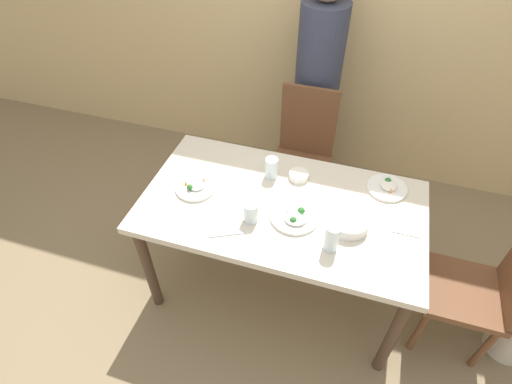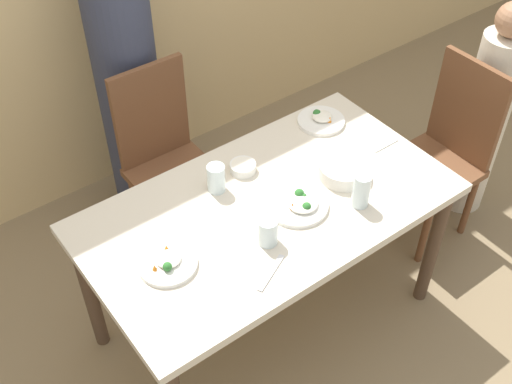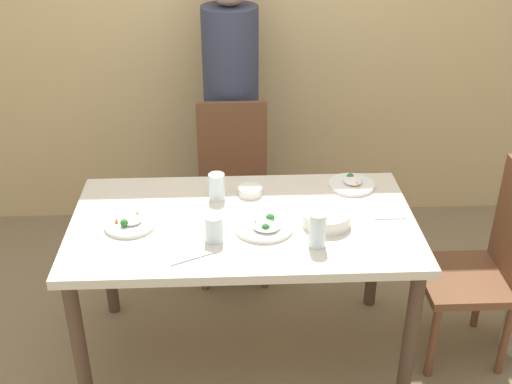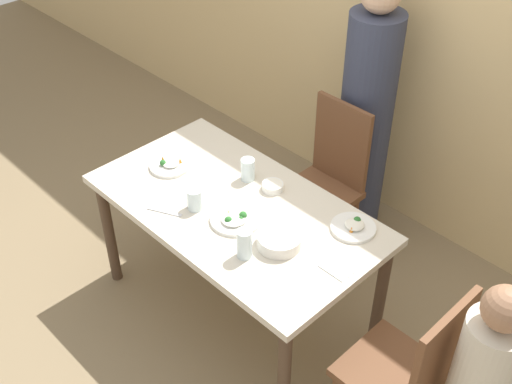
{
  "view_description": "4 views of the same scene",
  "coord_description": "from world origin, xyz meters",
  "px_view_note": "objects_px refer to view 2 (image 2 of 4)",
  "views": [
    {
      "loc": [
        0.3,
        -1.43,
        2.24
      ],
      "look_at": [
        -0.14,
        -0.01,
        0.8
      ],
      "focal_mm": 28.0,
      "sensor_mm": 36.0,
      "label": 1
    },
    {
      "loc": [
        -1.11,
        -1.4,
        2.51
      ],
      "look_at": [
        -0.13,
        -0.1,
        0.96
      ],
      "focal_mm": 45.0,
      "sensor_mm": 36.0,
      "label": 2
    },
    {
      "loc": [
        -0.05,
        -2.34,
        2.16
      ],
      "look_at": [
        0.06,
        0.1,
        0.83
      ],
      "focal_mm": 45.0,
      "sensor_mm": 36.0,
      "label": 3
    },
    {
      "loc": [
        1.8,
        -1.62,
        2.74
      ],
      "look_at": [
        0.13,
        0.01,
        0.9
      ],
      "focal_mm": 45.0,
      "sensor_mm": 36.0,
      "label": 4
    }
  ],
  "objects_px": {
    "chair_adult_spot": "(167,157)",
    "glass_water_tall": "(361,190)",
    "bowl_curry": "(344,170)",
    "plate_rice_adult": "(168,263)",
    "person_adult": "(128,81)",
    "person_child": "(484,119)",
    "chair_child_spot": "(444,150)"
  },
  "relations": [
    {
      "from": "chair_adult_spot",
      "to": "glass_water_tall",
      "type": "bearing_deg",
      "value": -71.41
    },
    {
      "from": "bowl_curry",
      "to": "glass_water_tall",
      "type": "relative_size",
      "value": 1.38
    },
    {
      "from": "plate_rice_adult",
      "to": "person_adult",
      "type": "bearing_deg",
      "value": 68.32
    },
    {
      "from": "chair_adult_spot",
      "to": "plate_rice_adult",
      "type": "xyz_separation_m",
      "value": [
        -0.44,
        -0.78,
        0.26
      ]
    },
    {
      "from": "plate_rice_adult",
      "to": "glass_water_tall",
      "type": "xyz_separation_m",
      "value": [
        0.76,
        -0.18,
        0.06
      ]
    },
    {
      "from": "person_adult",
      "to": "person_child",
      "type": "height_order",
      "value": "person_adult"
    },
    {
      "from": "person_adult",
      "to": "chair_child_spot",
      "type": "bearing_deg",
      "value": -44.31
    },
    {
      "from": "plate_rice_adult",
      "to": "chair_adult_spot",
      "type": "bearing_deg",
      "value": 60.81
    },
    {
      "from": "chair_child_spot",
      "to": "chair_adult_spot",
      "type": "bearing_deg",
      "value": -124.67
    },
    {
      "from": "chair_child_spot",
      "to": "glass_water_tall",
      "type": "distance_m",
      "value": 0.88
    },
    {
      "from": "chair_child_spot",
      "to": "bowl_curry",
      "type": "height_order",
      "value": "chair_child_spot"
    },
    {
      "from": "person_child",
      "to": "chair_child_spot",
      "type": "bearing_deg",
      "value": 180.0
    },
    {
      "from": "person_adult",
      "to": "person_child",
      "type": "relative_size",
      "value": 1.36
    },
    {
      "from": "chair_adult_spot",
      "to": "plate_rice_adult",
      "type": "relative_size",
      "value": 4.45
    },
    {
      "from": "chair_adult_spot",
      "to": "chair_child_spot",
      "type": "xyz_separation_m",
      "value": [
        1.12,
        -0.77,
        0.0
      ]
    },
    {
      "from": "person_adult",
      "to": "plate_rice_adult",
      "type": "relative_size",
      "value": 7.58
    },
    {
      "from": "bowl_curry",
      "to": "plate_rice_adult",
      "type": "relative_size",
      "value": 0.94
    },
    {
      "from": "person_child",
      "to": "person_adult",
      "type": "bearing_deg",
      "value": 141.96
    },
    {
      "from": "chair_adult_spot",
      "to": "glass_water_tall",
      "type": "xyz_separation_m",
      "value": [
        0.32,
        -0.97,
        0.32
      ]
    },
    {
      "from": "chair_child_spot",
      "to": "person_adult",
      "type": "xyz_separation_m",
      "value": [
        -1.12,
        1.09,
        0.26
      ]
    },
    {
      "from": "person_child",
      "to": "plate_rice_adult",
      "type": "distance_m",
      "value": 1.84
    },
    {
      "from": "chair_child_spot",
      "to": "bowl_curry",
      "type": "relative_size",
      "value": 4.7
    },
    {
      "from": "chair_adult_spot",
      "to": "person_adult",
      "type": "distance_m",
      "value": 0.41
    },
    {
      "from": "glass_water_tall",
      "to": "bowl_curry",
      "type": "bearing_deg",
      "value": 69.43
    },
    {
      "from": "person_child",
      "to": "bowl_curry",
      "type": "xyz_separation_m",
      "value": [
        -1.01,
        -0.03,
        0.22
      ]
    },
    {
      "from": "person_child",
      "to": "bowl_curry",
      "type": "bearing_deg",
      "value": -178.16
    },
    {
      "from": "chair_adult_spot",
      "to": "plate_rice_adult",
      "type": "bearing_deg",
      "value": -119.19
    },
    {
      "from": "bowl_curry",
      "to": "glass_water_tall",
      "type": "xyz_separation_m",
      "value": [
        -0.06,
        -0.16,
        0.04
      ]
    },
    {
      "from": "person_adult",
      "to": "person_child",
      "type": "bearing_deg",
      "value": -38.04
    },
    {
      "from": "chair_adult_spot",
      "to": "chair_child_spot",
      "type": "bearing_deg",
      "value": -34.67
    },
    {
      "from": "plate_rice_adult",
      "to": "glass_water_tall",
      "type": "height_order",
      "value": "glass_water_tall"
    },
    {
      "from": "person_adult",
      "to": "bowl_curry",
      "type": "relative_size",
      "value": 8.03
    }
  ]
}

